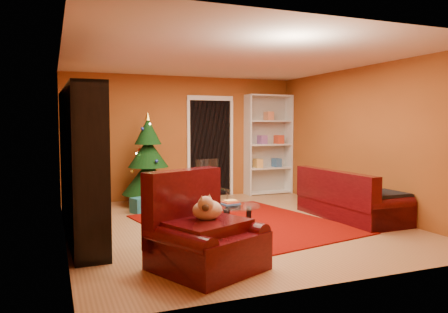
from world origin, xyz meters
name	(u,v)px	position (x,y,z in m)	size (l,w,h in m)	color
floor	(233,226)	(0.00, 0.00, -0.03)	(5.00, 5.50, 0.05)	#996840
ceiling	(234,56)	(0.00, 0.00, 2.62)	(5.00, 5.50, 0.05)	silver
wall_back	(183,137)	(0.00, 2.77, 1.30)	(5.00, 0.05, 2.60)	#924C1D
wall_left	(61,145)	(-2.52, 0.00, 1.30)	(0.05, 5.50, 2.60)	#924C1D
wall_right	(365,140)	(2.52, 0.00, 1.30)	(0.05, 5.50, 2.60)	#924C1D
doorway	(210,149)	(0.60, 2.73, 1.05)	(1.06, 0.60, 2.16)	black
rug	(242,224)	(0.13, -0.06, 0.01)	(2.68, 3.13, 0.02)	#6F0701
media_unit	(81,164)	(-2.27, 0.05, 1.04)	(0.41, 2.70, 2.07)	black
christmas_tree	(148,160)	(-0.89, 2.15, 0.89)	(1.03, 1.03, 1.83)	black
gift_box_teal	(140,205)	(-1.20, 1.45, 0.13)	(0.27, 0.27, 0.27)	#176470
gift_box_red	(160,198)	(-0.67, 2.13, 0.12)	(0.23, 0.23, 0.23)	maroon
white_bookshelf	(268,145)	(1.95, 2.57, 1.12)	(1.07, 0.38, 2.30)	white
armchair	(207,230)	(-1.10, -1.88, 0.43)	(1.10, 1.10, 0.86)	#330609
dog	(207,210)	(-1.07, -1.81, 0.64)	(0.40, 0.30, 0.28)	beige
sofa	(351,194)	(2.02, -0.32, 0.42)	(1.95, 0.88, 0.84)	#330609
coffee_table	(234,218)	(-0.17, -0.44, 0.20)	(0.77, 0.77, 0.48)	gray
acrylic_chair	(213,190)	(-0.04, 0.82, 0.44)	(0.45, 0.49, 0.87)	#66605B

